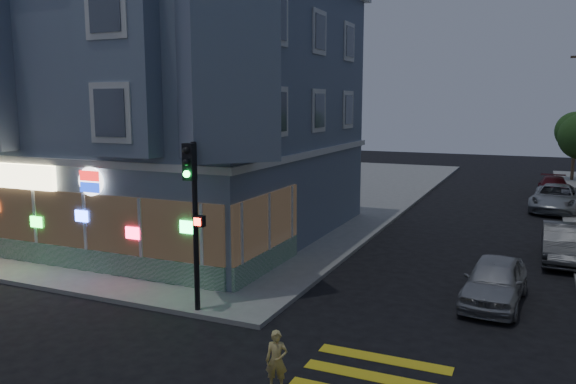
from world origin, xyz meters
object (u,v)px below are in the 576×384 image
Objects in this scene: parked_car_a at (495,281)px; parked_car_b at (564,243)px; street_tree_far at (575,131)px; parked_car_d at (556,198)px; fire_hydrant at (575,229)px; parked_car_c at (554,187)px; running_child at (277,360)px; traffic_signal at (193,199)px.

parked_car_a is 0.95× the size of parked_car_b.
street_tree_far is at bearing 87.55° from parked_car_a.
street_tree_far is 14.42m from parked_car_d.
parked_car_d is (2.10, 17.25, 0.05)m from parked_car_a.
parked_car_d is at bearing 94.53° from fire_hydrant.
fire_hydrant is (0.60, -12.78, -0.09)m from parked_car_c.
parked_car_c is at bearing -99.69° from street_tree_far.
running_child is 8.38m from parked_car_a.
parked_car_d is 1.11× the size of traffic_signal.
street_tree_far is at bearing 70.37° from traffic_signal.
fire_hydrant is at bearing 51.74° from running_child.
traffic_signal is (-3.89, 2.85, 2.78)m from running_child.
street_tree_far reaches higher than parked_car_a.
traffic_signal is at bearing -145.22° from parked_car_a.
parked_car_b is 0.95× the size of parked_car_c.
parked_car_a is (-3.60, -31.23, -3.23)m from street_tree_far.
fire_hydrant is (-0.90, -21.56, -3.36)m from street_tree_far.
street_tree_far is at bearing 89.45° from parked_car_d.
traffic_signal is 5.98× the size of fire_hydrant.
parked_car_d is at bearing 87.19° from parked_car_a.
parked_car_d is at bearing 89.72° from parked_car_b.
traffic_signal is (-7.74, -4.59, 2.73)m from parked_car_a.
street_tree_far is 39.52m from running_child.
parked_car_c is (-1.50, -8.78, -3.27)m from street_tree_far.
street_tree_far reaches higher than parked_car_d.
running_child is at bearing -97.98° from parked_car_d.
parked_car_b is 0.80× the size of parked_car_d.
running_child is at bearing -100.91° from street_tree_far.
parked_car_a is 17.38m from parked_car_d.
parked_car_d is 7.61m from fire_hydrant.
street_tree_far is 21.84m from fire_hydrant.
running_child is 14.66m from parked_car_b.
parked_car_c is (2.10, 22.45, -0.04)m from parked_car_a.
traffic_signal is (-9.84, -27.04, 2.77)m from parked_car_c.
parked_car_d reaches higher than fire_hydrant.
parked_car_b is at bearing 74.73° from parked_car_a.
parked_car_c is at bearing 67.94° from traffic_signal.
parked_car_b is at bearing -84.43° from parked_car_d.
street_tree_far is 4.07× the size of running_child.
parked_car_d is (0.00, -5.20, 0.09)m from parked_car_c.
street_tree_far reaches higher than parked_car_c.
fire_hydrant is (0.60, -7.58, -0.17)m from parked_car_d.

